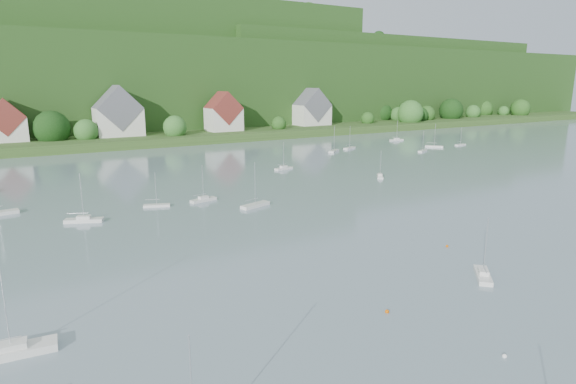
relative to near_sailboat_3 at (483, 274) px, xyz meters
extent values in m
cube|color=#324F1D|center=(-13.93, 159.01, 1.09)|extent=(600.00, 60.00, 3.00)
cube|color=#193C13|center=(-13.93, 234.01, 19.59)|extent=(620.00, 160.00, 40.00)
cube|color=#193C13|center=(-3.93, 229.01, 27.59)|extent=(240.00, 130.00, 60.00)
cube|color=#193C13|center=(146.07, 214.01, 21.59)|extent=(200.00, 110.00, 48.00)
sphere|color=#234F17|center=(204.89, 155.54, 5.92)|extent=(10.24, 10.24, 10.24)
sphere|color=#2B6023|center=(127.57, 139.24, 6.78)|extent=(12.88, 12.88, 12.88)
sphere|color=black|center=(125.42, 156.95, 5.99)|extent=(10.46, 10.46, 10.46)
sphere|color=#234F17|center=(104.50, 143.92, 4.69)|extent=(6.45, 6.45, 6.45)
sphere|color=#2B6023|center=(214.25, 148.89, 4.66)|extent=(6.37, 6.37, 6.37)
sphere|color=black|center=(138.08, 153.02, 6.06)|extent=(10.68, 10.68, 10.68)
sphere|color=black|center=(163.97, 145.44, 6.77)|extent=(12.85, 12.85, 12.85)
sphere|color=#2B6023|center=(-20.73, 142.89, 5.25)|extent=(8.19, 8.19, 8.19)
sphere|color=#2B6023|center=(140.03, 149.37, 6.00)|extent=(10.50, 10.50, 10.50)
sphere|color=black|center=(138.83, 143.29, 5.21)|extent=(8.05, 8.05, 8.05)
sphere|color=#2B6023|center=(32.92, 151.10, 6.55)|extent=(12.16, 12.16, 12.16)
sphere|color=#2B6023|center=(9.06, 138.95, 5.43)|extent=(8.73, 8.73, 8.73)
sphere|color=#234F17|center=(184.71, 146.77, 5.11)|extent=(7.74, 7.74, 7.74)
sphere|color=#234F17|center=(145.11, 145.12, 5.46)|extent=(8.84, 8.84, 8.84)
sphere|color=#234F17|center=(221.93, 143.25, 6.26)|extent=(11.28, 11.28, 11.28)
sphere|color=#234F17|center=(53.91, 140.70, 4.62)|extent=(6.24, 6.24, 6.24)
sphere|color=black|center=(75.50, 153.55, 5.24)|extent=(8.16, 8.16, 8.16)
sphere|color=#2B6023|center=(130.84, 151.33, 5.22)|extent=(8.09, 8.09, 8.09)
sphere|color=#2B6023|center=(183.20, 146.31, 5.24)|extent=(8.14, 8.14, 8.14)
sphere|color=black|center=(-30.93, 145.37, 6.47)|extent=(11.92, 11.92, 11.92)
sphere|color=#234F17|center=(25.56, 214.04, 59.84)|extent=(12.83, 12.83, 12.83)
sphere|color=#234F17|center=(-12.82, 238.67, 59.82)|extent=(12.73, 12.73, 12.73)
sphere|color=#234F17|center=(69.47, 203.55, 59.60)|extent=(11.50, 11.50, 11.50)
sphere|color=#234F17|center=(46.78, 233.90, 60.16)|extent=(14.65, 14.65, 14.65)
sphere|color=#234F17|center=(105.51, 197.59, 59.30)|extent=(9.76, 9.76, 9.76)
sphere|color=#2B6023|center=(100.58, 201.99, 59.17)|extent=(9.00, 9.00, 9.00)
sphere|color=#234F17|center=(87.10, 216.98, 59.00)|extent=(8.03, 8.03, 8.03)
sphere|color=#2B6023|center=(162.71, 217.32, 47.26)|extent=(9.52, 9.52, 9.52)
sphere|color=#2B6023|center=(219.27, 218.02, 47.19)|extent=(9.12, 9.12, 9.12)
sphere|color=#2B6023|center=(86.55, 217.37, 48.21)|extent=(14.97, 14.97, 14.97)
sphere|color=black|center=(147.99, 187.87, 46.91)|extent=(7.52, 7.52, 7.52)
sphere|color=#234F17|center=(64.74, 214.83, 47.30)|extent=(9.78, 9.78, 9.78)
sphere|color=#234F17|center=(105.75, 213.72, 47.70)|extent=(12.02, 12.02, 12.02)
sphere|color=black|center=(123.97, 195.03, 47.62)|extent=(11.57, 11.57, 11.57)
sphere|color=#234F17|center=(108.50, 181.75, 47.81)|extent=(12.65, 12.65, 12.65)
sphere|color=#2B6023|center=(128.71, 187.38, 47.04)|extent=(8.28, 8.28, 8.28)
sphere|color=black|center=(153.97, 223.32, 46.90)|extent=(7.47, 7.47, 7.47)
sphere|color=#2B6023|center=(85.21, 206.24, 47.25)|extent=(9.48, 9.48, 9.48)
sphere|color=black|center=(175.50, 230.23, 41.07)|extent=(8.43, 8.43, 8.43)
sphere|color=black|center=(168.13, 203.69, 41.96)|extent=(13.54, 13.54, 13.54)
sphere|color=black|center=(104.74, 211.37, 42.23)|extent=(15.08, 15.08, 15.08)
sphere|color=#2B6023|center=(94.48, 227.04, 42.39)|extent=(15.99, 15.99, 15.99)
sphere|color=black|center=(-17.63, 231.22, 42.34)|extent=(15.72, 15.72, 15.72)
sphere|color=#2B6023|center=(204.47, 260.51, 42.07)|extent=(14.17, 14.17, 14.17)
sphere|color=#234F17|center=(-3.05, 226.94, 41.44)|extent=(10.54, 10.54, 10.54)
sphere|color=black|center=(219.17, 193.01, 42.07)|extent=(14.14, 14.14, 14.14)
cube|color=silver|center=(-43.93, 148.01, 6.59)|extent=(12.00, 9.00, 8.00)
cube|color=maroon|center=(-43.93, 148.01, 10.59)|extent=(12.00, 9.36, 12.00)
cube|color=silver|center=(-8.93, 147.01, 7.59)|extent=(16.00, 11.00, 10.00)
cube|color=slate|center=(-8.93, 147.01, 12.59)|extent=(16.00, 11.44, 16.00)
cube|color=silver|center=(31.07, 145.01, 7.09)|extent=(13.00, 10.00, 9.00)
cube|color=maroon|center=(31.07, 145.01, 11.59)|extent=(13.00, 10.40, 13.00)
cube|color=silver|center=(76.07, 149.01, 7.09)|extent=(15.00, 10.00, 9.00)
cube|color=slate|center=(76.07, 149.01, 11.59)|extent=(15.00, 10.40, 15.00)
cube|color=silver|center=(0.00, 0.00, -0.15)|extent=(4.75, 4.74, 0.52)
cube|color=silver|center=(0.00, 0.00, 0.37)|extent=(2.03, 2.02, 0.50)
cylinder|color=silver|center=(0.00, 0.00, 3.39)|extent=(0.10, 0.10, 6.55)
cylinder|color=silver|center=(-0.56, -0.55, 1.02)|extent=(2.10, 2.09, 0.08)
cube|color=silver|center=(-46.65, 9.37, -0.07)|extent=(6.96, 2.50, 0.68)
cube|color=silver|center=(-46.65, 9.37, 0.52)|extent=(2.49, 1.54, 0.50)
cylinder|color=silver|center=(-46.65, 9.37, 4.54)|extent=(0.10, 0.10, 8.52)
sphere|color=white|center=(-12.39, -11.47, -0.41)|extent=(0.39, 0.39, 0.39)
sphere|color=#E35D00|center=(4.80, 9.31, -0.41)|extent=(0.38, 0.38, 0.38)
sphere|color=#E35D00|center=(-15.26, -0.76, -0.41)|extent=(0.41, 0.41, 0.41)
cube|color=silver|center=(84.54, 102.99, -0.12)|extent=(5.78, 1.88, 0.57)
cube|color=silver|center=(84.54, 102.99, 0.41)|extent=(2.05, 1.22, 0.50)
cylinder|color=silver|center=(84.54, 102.99, 3.73)|extent=(0.10, 0.10, 7.14)
cylinder|color=silver|center=(83.69, 103.03, 1.06)|extent=(3.14, 0.23, 0.08)
cube|color=silver|center=(-7.77, 41.81, -0.11)|extent=(6.16, 3.35, 0.59)
cylinder|color=silver|center=(-7.77, 41.81, 3.89)|extent=(0.10, 0.10, 7.42)
cylinder|color=silver|center=(-8.62, 41.54, 1.09)|extent=(3.14, 1.05, 0.08)
cube|color=silver|center=(94.11, 80.85, -0.17)|extent=(4.87, 1.82, 0.48)
cylinder|color=silver|center=(94.11, 80.85, 3.04)|extent=(0.10, 0.10, 5.95)
cylinder|color=silver|center=(93.40, 80.77, 0.97)|extent=(2.61, 0.35, 0.08)
cube|color=silver|center=(45.67, 90.69, -0.10)|extent=(5.96, 5.02, 0.61)
cylinder|color=silver|center=(45.67, 90.69, 4.04)|extent=(0.10, 0.10, 7.67)
cylinder|color=silver|center=(44.92, 90.14, 1.11)|extent=(2.77, 2.06, 0.08)
cube|color=silver|center=(29.84, 50.94, -0.17)|extent=(3.97, 4.47, 0.47)
cube|color=silver|center=(29.84, 50.94, 0.31)|extent=(1.75, 1.85, 0.50)
cylinder|color=silver|center=(29.84, 50.94, 2.99)|extent=(0.10, 0.10, 5.86)
cylinder|color=silver|center=(29.40, 50.39, 0.96)|extent=(1.69, 2.05, 0.08)
cube|color=silver|center=(-22.96, 50.91, -0.18)|extent=(4.81, 2.85, 0.46)
cylinder|color=silver|center=(-22.96, 50.91, 2.96)|extent=(0.10, 0.10, 5.81)
cylinder|color=silver|center=(-23.62, 51.16, 0.96)|extent=(2.42, 0.97, 0.08)
cube|color=silver|center=(-14.29, 50.43, -0.15)|extent=(5.31, 2.50, 0.51)
cube|color=silver|center=(-14.29, 50.43, 0.35)|extent=(1.97, 1.37, 0.50)
cylinder|color=silver|center=(-14.29, 50.43, 3.31)|extent=(0.10, 0.10, 6.41)
cylinder|color=silver|center=(-15.04, 50.26, 1.00)|extent=(2.77, 0.68, 0.08)
cube|color=silver|center=(-35.67, 47.28, -0.11)|extent=(6.02, 3.86, 0.59)
cube|color=silver|center=(-35.67, 47.28, 0.43)|extent=(2.34, 1.88, 0.50)
cylinder|color=silver|center=(-35.67, 47.28, 3.84)|extent=(0.10, 0.10, 7.32)
cylinder|color=silver|center=(-36.48, 47.63, 1.08)|extent=(2.98, 1.37, 0.08)
cube|color=silver|center=(54.52, 93.89, -0.12)|extent=(5.86, 3.73, 0.57)
cylinder|color=silver|center=(54.52, 93.89, 3.72)|extent=(0.10, 0.10, 7.12)
cylinder|color=silver|center=(53.74, 93.55, 1.06)|extent=(2.90, 1.32, 0.08)
cube|color=silver|center=(82.14, 82.08, -0.11)|extent=(5.23, 5.64, 0.60)
cylinder|color=silver|center=(82.14, 82.08, 3.96)|extent=(0.10, 0.10, 7.52)
cylinder|color=silver|center=(81.54, 82.76, 1.09)|extent=(2.24, 2.54, 0.08)
cube|color=silver|center=(15.68, 71.65, -0.15)|extent=(5.37, 2.49, 0.52)
cube|color=silver|center=(15.68, 71.65, 0.36)|extent=(1.99, 1.37, 0.50)
cylinder|color=silver|center=(15.68, 71.65, 3.35)|extent=(0.10, 0.10, 6.48)
cylinder|color=silver|center=(14.92, 71.49, 1.01)|extent=(2.81, 0.67, 0.08)
cube|color=silver|center=(70.70, 76.52, -0.16)|extent=(5.12, 3.36, 0.50)
cylinder|color=silver|center=(70.70, 76.52, 3.21)|extent=(0.10, 0.10, 6.25)
cylinder|color=silver|center=(70.02, 76.20, 0.99)|extent=(2.53, 1.22, 0.08)
camera|label=1|loc=(-45.21, -32.05, 21.31)|focal=29.66mm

